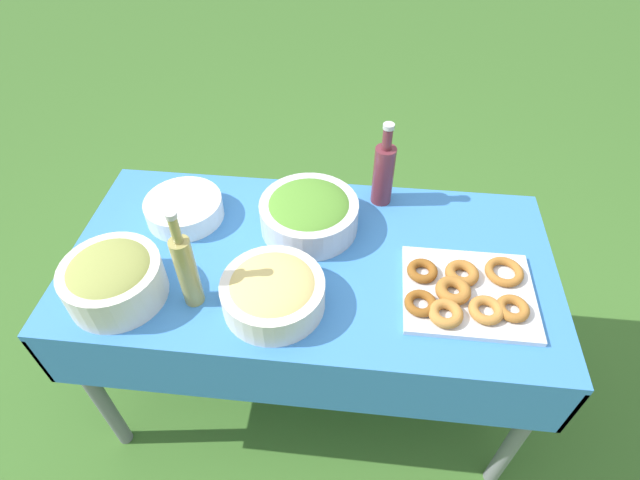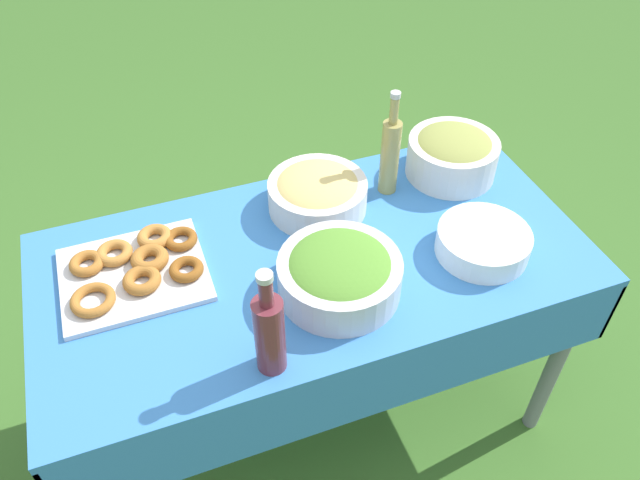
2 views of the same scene
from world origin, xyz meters
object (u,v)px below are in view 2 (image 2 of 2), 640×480
donut_platter (136,269)px  olive_bowl (453,154)px  salad_bowl (340,273)px  wine_bottle (269,332)px  plate_stack (483,242)px  olive_oil_bottle (390,154)px  pasta_bowl (318,192)px

donut_platter → olive_bowl: bearing=5.7°
donut_platter → olive_bowl: olive_bowl is taller
salad_bowl → wine_bottle: wine_bottle is taller
donut_platter → plate_stack: (0.90, -0.24, 0.02)m
olive_oil_bottle → olive_bowl: bearing=1.6°
donut_platter → plate_stack: 0.93m
salad_bowl → wine_bottle: size_ratio=1.04×
plate_stack → wine_bottle: 0.67m
pasta_bowl → olive_bowl: olive_bowl is taller
pasta_bowl → olive_oil_bottle: bearing=1.8°
salad_bowl → plate_stack: bearing=-0.7°
pasta_bowl → salad_bowl: bearing=-100.5°
salad_bowl → donut_platter: salad_bowl is taller
salad_bowl → wine_bottle: bearing=-145.2°
salad_bowl → olive_bowl: olive_bowl is taller
salad_bowl → olive_oil_bottle: (0.29, 0.33, 0.07)m
pasta_bowl → donut_platter: size_ratio=0.74×
pasta_bowl → olive_bowl: size_ratio=1.04×
olive_bowl → salad_bowl: bearing=-146.3°
olive_oil_bottle → olive_bowl: 0.23m
pasta_bowl → plate_stack: pasta_bowl is taller
olive_oil_bottle → wine_bottle: 0.71m
donut_platter → olive_oil_bottle: bearing=6.9°
pasta_bowl → olive_oil_bottle: size_ratio=0.86×
salad_bowl → pasta_bowl: bearing=79.5°
salad_bowl → pasta_bowl: 0.33m
salad_bowl → olive_bowl: 0.61m
pasta_bowl → plate_stack: bearing=-42.9°
plate_stack → olive_oil_bottle: 0.37m
donut_platter → plate_stack: size_ratio=1.54×
salad_bowl → pasta_bowl: salad_bowl is taller
pasta_bowl → wine_bottle: 0.57m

